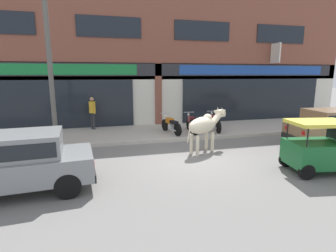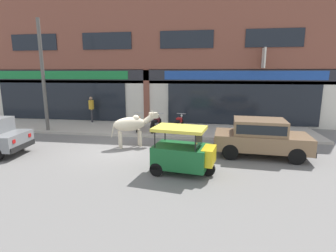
{
  "view_description": "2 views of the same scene",
  "coord_description": "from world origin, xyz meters",
  "px_view_note": "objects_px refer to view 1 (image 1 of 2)",
  "views": [
    {
      "loc": [
        -3.03,
        -8.14,
        2.82
      ],
      "look_at": [
        -0.67,
        1.0,
        0.95
      ],
      "focal_mm": 28.0,
      "sensor_mm": 36.0,
      "label": 1
    },
    {
      "loc": [
        3.86,
        -10.24,
        3.22
      ],
      "look_at": [
        2.09,
        1.0,
        0.89
      ],
      "focal_mm": 28.0,
      "sensor_mm": 36.0,
      "label": 2
    }
  ],
  "objects_px": {
    "motorcycle_2": "(215,123)",
    "pedestrian": "(92,109)",
    "car_0": "(17,160)",
    "motorcycle_0": "(171,125)",
    "utility_pole": "(50,69)",
    "cow": "(204,125)",
    "motorcycle_1": "(192,124)",
    "auto_rickshaw": "(321,150)",
    "car_1": "(334,126)"
  },
  "relations": [
    {
      "from": "motorcycle_2",
      "to": "pedestrian",
      "type": "bearing_deg",
      "value": 162.63
    },
    {
      "from": "car_0",
      "to": "motorcycle_0",
      "type": "height_order",
      "value": "car_0"
    },
    {
      "from": "motorcycle_0",
      "to": "utility_pole",
      "type": "bearing_deg",
      "value": -170.56
    },
    {
      "from": "cow",
      "to": "pedestrian",
      "type": "distance_m",
      "value": 6.11
    },
    {
      "from": "motorcycle_1",
      "to": "pedestrian",
      "type": "distance_m",
      "value": 4.92
    },
    {
      "from": "auto_rickshaw",
      "to": "motorcycle_1",
      "type": "distance_m",
      "value": 5.85
    },
    {
      "from": "auto_rickshaw",
      "to": "motorcycle_1",
      "type": "bearing_deg",
      "value": 110.14
    },
    {
      "from": "cow",
      "to": "motorcycle_1",
      "type": "distance_m",
      "value": 2.85
    },
    {
      "from": "motorcycle_2",
      "to": "auto_rickshaw",
      "type": "bearing_deg",
      "value": -81.71
    },
    {
      "from": "auto_rickshaw",
      "to": "motorcycle_0",
      "type": "relative_size",
      "value": 1.17
    },
    {
      "from": "car_0",
      "to": "motorcycle_0",
      "type": "relative_size",
      "value": 2.08
    },
    {
      "from": "cow",
      "to": "utility_pole",
      "type": "xyz_separation_m",
      "value": [
        -5.34,
        1.95,
        2.02
      ]
    },
    {
      "from": "motorcycle_2",
      "to": "pedestrian",
      "type": "distance_m",
      "value": 6.03
    },
    {
      "from": "utility_pole",
      "to": "car_0",
      "type": "bearing_deg",
      "value": -93.56
    },
    {
      "from": "motorcycle_1",
      "to": "auto_rickshaw",
      "type": "bearing_deg",
      "value": -69.86
    },
    {
      "from": "motorcycle_2",
      "to": "utility_pole",
      "type": "distance_m",
      "value": 7.53
    },
    {
      "from": "auto_rickshaw",
      "to": "utility_pole",
      "type": "xyz_separation_m",
      "value": [
        -7.86,
        4.68,
        2.36
      ]
    },
    {
      "from": "car_0",
      "to": "motorcycle_1",
      "type": "relative_size",
      "value": 2.05
    },
    {
      "from": "car_1",
      "to": "motorcycle_2",
      "type": "relative_size",
      "value": 2.05
    },
    {
      "from": "car_1",
      "to": "motorcycle_0",
      "type": "bearing_deg",
      "value": 150.7
    },
    {
      "from": "motorcycle_2",
      "to": "car_0",
      "type": "bearing_deg",
      "value": -146.42
    },
    {
      "from": "car_1",
      "to": "motorcycle_1",
      "type": "xyz_separation_m",
      "value": [
        -4.79,
        3.26,
        -0.29
      ]
    },
    {
      "from": "cow",
      "to": "motorcycle_1",
      "type": "height_order",
      "value": "cow"
    },
    {
      "from": "cow",
      "to": "auto_rickshaw",
      "type": "relative_size",
      "value": 0.93
    },
    {
      "from": "cow",
      "to": "utility_pole",
      "type": "relative_size",
      "value": 0.33
    },
    {
      "from": "car_0",
      "to": "utility_pole",
      "type": "height_order",
      "value": "utility_pole"
    },
    {
      "from": "car_1",
      "to": "motorcycle_1",
      "type": "distance_m",
      "value": 5.8
    },
    {
      "from": "motorcycle_1",
      "to": "utility_pole",
      "type": "relative_size",
      "value": 0.31
    },
    {
      "from": "motorcycle_2",
      "to": "utility_pole",
      "type": "relative_size",
      "value": 0.31
    },
    {
      "from": "cow",
      "to": "car_0",
      "type": "distance_m",
      "value": 5.95
    },
    {
      "from": "cow",
      "to": "motorcycle_2",
      "type": "bearing_deg",
      "value": 58.69
    },
    {
      "from": "motorcycle_0",
      "to": "pedestrian",
      "type": "distance_m",
      "value": 4.01
    },
    {
      "from": "car_1",
      "to": "utility_pole",
      "type": "distance_m",
      "value": 11.13
    },
    {
      "from": "motorcycle_0",
      "to": "utility_pole",
      "type": "xyz_separation_m",
      "value": [
        -4.84,
        -0.8,
        2.5
      ]
    },
    {
      "from": "car_1",
      "to": "pedestrian",
      "type": "height_order",
      "value": "pedestrian"
    },
    {
      "from": "cow",
      "to": "pedestrian",
      "type": "height_order",
      "value": "pedestrian"
    },
    {
      "from": "auto_rickshaw",
      "to": "motorcycle_0",
      "type": "distance_m",
      "value": 6.27
    },
    {
      "from": "car_0",
      "to": "car_1",
      "type": "height_order",
      "value": "same"
    },
    {
      "from": "car_0",
      "to": "motorcycle_1",
      "type": "bearing_deg",
      "value": 38.22
    },
    {
      "from": "motorcycle_2",
      "to": "pedestrian",
      "type": "height_order",
      "value": "pedestrian"
    },
    {
      "from": "car_0",
      "to": "utility_pole",
      "type": "relative_size",
      "value": 0.64
    },
    {
      "from": "cow",
      "to": "auto_rickshaw",
      "type": "height_order",
      "value": "cow"
    },
    {
      "from": "cow",
      "to": "car_1",
      "type": "relative_size",
      "value": 0.52
    },
    {
      "from": "car_1",
      "to": "utility_pole",
      "type": "bearing_deg",
      "value": 167.03
    },
    {
      "from": "auto_rickshaw",
      "to": "motorcycle_0",
      "type": "xyz_separation_m",
      "value": [
        -3.03,
        5.49,
        -0.14
      ]
    },
    {
      "from": "cow",
      "to": "motorcycle_2",
      "type": "distance_m",
      "value": 3.33
    },
    {
      "from": "car_1",
      "to": "pedestrian",
      "type": "xyz_separation_m",
      "value": [
        -9.31,
        5.1,
        0.3
      ]
    },
    {
      "from": "utility_pole",
      "to": "car_1",
      "type": "bearing_deg",
      "value": -12.97
    },
    {
      "from": "car_0",
      "to": "car_1",
      "type": "xyz_separation_m",
      "value": [
        10.88,
        1.54,
        0.0
      ]
    },
    {
      "from": "motorcycle_2",
      "to": "utility_pole",
      "type": "height_order",
      "value": "utility_pole"
    }
  ]
}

